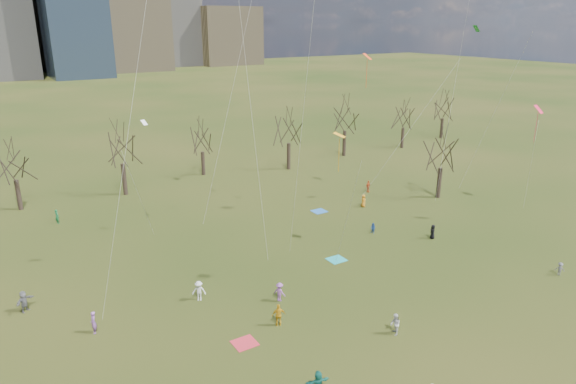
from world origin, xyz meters
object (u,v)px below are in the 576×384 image
blanket_teal (336,260)px  blanket_crimson (245,343)px  blanket_navy (319,211)px  person_4 (279,315)px

blanket_teal → blanket_crimson: same height
blanket_navy → blanket_teal: bearing=-118.1°
blanket_crimson → person_4: bearing=11.5°
blanket_navy → person_4: size_ratio=0.92×
blanket_teal → person_4: bearing=-147.6°
person_4 → blanket_navy: bearing=-113.1°
person_4 → blanket_teal: bearing=-128.3°
blanket_teal → blanket_navy: 12.81m
blanket_navy → blanket_crimson: 26.66m
blanket_teal → blanket_crimson: bearing=-151.9°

